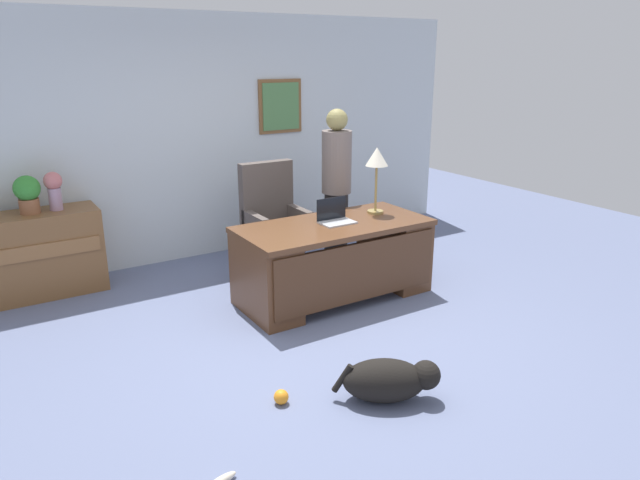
% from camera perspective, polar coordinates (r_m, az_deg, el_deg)
% --- Properties ---
extents(ground_plane, '(12.00, 12.00, 0.00)m').
position_cam_1_polar(ground_plane, '(4.87, -0.40, -9.80)').
color(ground_plane, slate).
extents(back_wall, '(7.00, 0.16, 2.70)m').
position_cam_1_polar(back_wall, '(6.73, -12.25, 9.70)').
color(back_wall, silver).
rests_on(back_wall, ground_plane).
extents(desk, '(1.82, 0.85, 0.74)m').
position_cam_1_polar(desk, '(5.51, 1.53, -1.80)').
color(desk, brown).
rests_on(desk, ground_plane).
extents(credenza, '(1.22, 0.50, 0.83)m').
position_cam_1_polar(credenza, '(6.22, -26.25, -1.32)').
color(credenza, brown).
rests_on(credenza, ground_plane).
extents(armchair, '(0.60, 0.59, 1.17)m').
position_cam_1_polar(armchair, '(6.25, -4.57, 1.54)').
color(armchair, '#564C47').
rests_on(armchair, ground_plane).
extents(person_standing, '(0.32, 0.32, 1.72)m').
position_cam_1_polar(person_standing, '(6.30, 1.63, 5.29)').
color(person_standing, '#262323').
rests_on(person_standing, ground_plane).
extents(dog_lying, '(0.66, 0.55, 0.30)m').
position_cam_1_polar(dog_lying, '(4.06, 6.84, -13.50)').
color(dog_lying, black).
rests_on(dog_lying, ground_plane).
extents(laptop, '(0.32, 0.22, 0.22)m').
position_cam_1_polar(laptop, '(5.46, 1.45, 2.33)').
color(laptop, '#B2B5BA').
rests_on(laptop, desk).
extents(desk_lamp, '(0.22, 0.22, 0.66)m').
position_cam_1_polar(desk_lamp, '(5.71, 5.61, 7.74)').
color(desk_lamp, '#9E8447').
rests_on(desk_lamp, desk).
extents(vase_with_flowers, '(0.17, 0.17, 0.37)m').
position_cam_1_polar(vase_with_flowers, '(6.09, -24.73, 4.67)').
color(vase_with_flowers, '#A9869E').
rests_on(vase_with_flowers, credenza).
extents(potted_plant, '(0.24, 0.24, 0.36)m').
position_cam_1_polar(potted_plant, '(6.07, -26.84, 4.18)').
color(potted_plant, brown).
rests_on(potted_plant, credenza).
extents(dog_toy_ball, '(0.10, 0.10, 0.10)m').
position_cam_1_polar(dog_toy_ball, '(4.06, -3.84, -15.15)').
color(dog_toy_ball, orange).
rests_on(dog_toy_ball, ground_plane).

